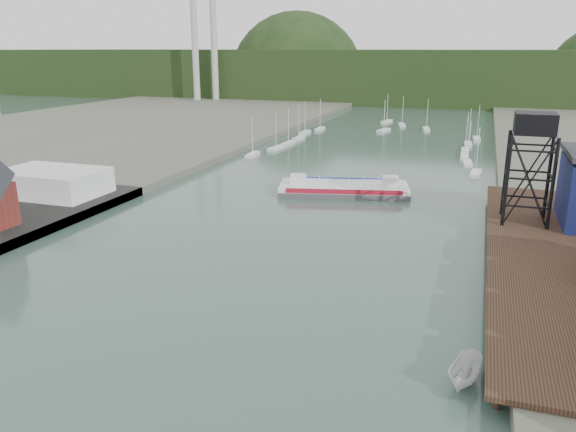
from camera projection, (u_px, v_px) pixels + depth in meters
The scene contains 9 objects.
ground at pixel (64, 418), 42.49m from camera, with size 600.00×600.00×0.00m, color #2A413B.
east_pier at pixel (545, 253), 71.14m from camera, with size 14.00×70.00×2.45m.
white_shed at pixel (52, 182), 100.40m from camera, with size 18.00×12.00×4.50m, color silver.
lift_tower at pixel (534, 130), 79.59m from camera, with size 6.50×6.50×16.00m.
marina_sailboats at pixel (382, 140), 167.75m from camera, with size 57.71×92.65×0.90m.
smokestacks at pixel (204, 42), 277.52m from camera, with size 11.20×8.20×60.00m.
distant_hills at pixel (426, 79), 313.65m from camera, with size 500.00×120.00×80.00m.
chain_ferry at pixel (344, 188), 107.80m from camera, with size 26.02×15.19×3.52m.
motorboat at pixel (465, 373), 46.29m from camera, with size 2.19×5.83×2.25m, color silver.
Camera 1 is at (27.91, -28.79, 26.85)m, focal length 35.00 mm.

